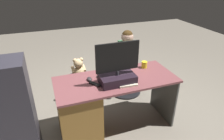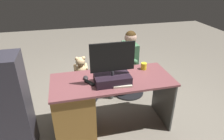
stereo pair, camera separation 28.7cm
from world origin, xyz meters
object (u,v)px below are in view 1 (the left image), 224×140
at_px(computer_mouse, 89,79).
at_px(person, 122,58).
at_px(teddy_bear, 79,68).
at_px(office_chair_teddy, 80,87).
at_px(visitor_chair, 126,79).
at_px(desk, 86,108).
at_px(keyboard, 114,76).
at_px(monitor, 117,73).
at_px(tv_remote, 95,84).
at_px(cup, 144,65).

xyz_separation_m(computer_mouse, person, (-0.72, -0.68, -0.10)).
bearing_deg(teddy_bear, office_chair_teddy, 90.00).
height_order(teddy_bear, visitor_chair, teddy_bear).
relative_size(office_chair_teddy, teddy_bear, 1.56).
distance_m(desk, keyboard, 0.54).
bearing_deg(monitor, teddy_bear, -70.52).
relative_size(monitor, keyboard, 1.23).
height_order(keyboard, visitor_chair, keyboard).
xyz_separation_m(keyboard, teddy_bear, (0.32, -0.71, -0.16)).
xyz_separation_m(teddy_bear, visitor_chair, (-0.80, 0.01, -0.35)).
relative_size(keyboard, tv_remote, 2.80).
bearing_deg(person, computer_mouse, 43.39).
height_order(cup, visitor_chair, cup).
distance_m(computer_mouse, tv_remote, 0.13).
xyz_separation_m(computer_mouse, office_chair_teddy, (0.01, -0.68, -0.52)).
xyz_separation_m(monitor, cup, (-0.50, -0.26, -0.09)).
bearing_deg(computer_mouse, teddy_bear, -89.50).
height_order(desk, teddy_bear, teddy_bear).
distance_m(desk, tv_remote, 0.38).
height_order(desk, office_chair_teddy, desk).
xyz_separation_m(teddy_bear, person, (-0.73, 0.01, 0.07)).
distance_m(monitor, teddy_bear, 0.96).
distance_m(cup, tv_remote, 0.79).
relative_size(computer_mouse, cup, 1.05).
bearing_deg(desk, visitor_chair, -139.14).
xyz_separation_m(visitor_chair, person, (0.08, -0.00, 0.42)).
height_order(tv_remote, person, person).
xyz_separation_m(desk, keyboard, (-0.39, -0.06, 0.36)).
distance_m(monitor, office_chair_teddy, 1.10).
bearing_deg(monitor, desk, -13.61).
bearing_deg(person, tv_remote, 49.46).
bearing_deg(monitor, computer_mouse, -29.65).
bearing_deg(desk, person, -136.45).
distance_m(keyboard, cup, 0.50).
distance_m(tv_remote, office_chair_teddy, 0.95).
distance_m(monitor, tv_remote, 0.30).
xyz_separation_m(monitor, computer_mouse, (0.30, -0.17, -0.12)).
relative_size(desk, teddy_bear, 4.70).
bearing_deg(cup, teddy_bear, -36.93).
xyz_separation_m(keyboard, cup, (-0.48, -0.10, 0.04)).
bearing_deg(tv_remote, office_chair_teddy, -119.86).
bearing_deg(tv_remote, computer_mouse, -107.27).
height_order(computer_mouse, office_chair_teddy, computer_mouse).
xyz_separation_m(cup, office_chair_teddy, (0.80, -0.59, -0.54)).
xyz_separation_m(desk, teddy_bear, (-0.07, -0.77, 0.20)).
distance_m(keyboard, visitor_chair, 0.99).
distance_m(keyboard, tv_remote, 0.30).
distance_m(keyboard, person, 0.81).
xyz_separation_m(computer_mouse, cup, (-0.80, -0.09, 0.03)).
height_order(teddy_bear, person, person).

